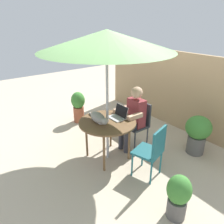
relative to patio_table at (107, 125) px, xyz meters
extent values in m
plane|color=#BCAD93|center=(0.00, 0.00, -0.68)|extent=(14.00, 14.00, 0.00)
cube|color=tan|center=(0.00, 2.05, 0.19)|extent=(4.67, 0.08, 1.73)
cylinder|color=brown|center=(0.00, 0.00, 0.05)|extent=(1.00, 1.00, 0.03)
cylinder|color=brown|center=(0.27, 0.27, -0.32)|extent=(0.04, 0.04, 0.71)
cylinder|color=brown|center=(-0.27, 0.27, -0.32)|extent=(0.04, 0.04, 0.71)
cylinder|color=brown|center=(-0.27, -0.27, -0.32)|extent=(0.04, 0.04, 0.71)
cylinder|color=brown|center=(0.27, -0.27, -0.32)|extent=(0.04, 0.04, 0.71)
cylinder|color=#B7B7BC|center=(0.00, 0.00, 0.36)|extent=(0.04, 0.04, 2.07)
cone|color=#4C723F|center=(0.00, 0.00, 1.40)|extent=(2.08, 2.08, 0.31)
sphere|color=#B7B7BC|center=(0.00, 0.00, 1.42)|extent=(0.06, 0.06, 0.06)
cube|color=#33383F|center=(0.00, 0.68, -0.24)|extent=(0.40, 0.40, 0.04)
cube|color=#33383F|center=(0.00, 0.86, 0.00)|extent=(0.40, 0.04, 0.44)
cylinder|color=#33383F|center=(0.17, 0.85, -0.47)|extent=(0.03, 0.03, 0.42)
cylinder|color=#33383F|center=(-0.17, 0.85, -0.47)|extent=(0.03, 0.03, 0.42)
cylinder|color=#33383F|center=(-0.17, 0.51, -0.47)|extent=(0.03, 0.03, 0.42)
cylinder|color=#33383F|center=(0.17, 0.51, -0.47)|extent=(0.03, 0.03, 0.42)
cube|color=#1E606B|center=(0.77, 0.22, -0.24)|extent=(0.49, 0.49, 0.04)
cube|color=#1E606B|center=(0.94, 0.27, 0.00)|extent=(0.14, 0.39, 0.44)
cylinder|color=#1E606B|center=(0.98, 0.10, -0.47)|extent=(0.03, 0.03, 0.42)
cylinder|color=#1E606B|center=(0.89, 0.43, -0.47)|extent=(0.03, 0.03, 0.42)
cylinder|color=#1E606B|center=(0.56, 0.34, -0.47)|extent=(0.03, 0.03, 0.42)
cylinder|color=#1E606B|center=(0.65, 0.01, -0.47)|extent=(0.03, 0.03, 0.42)
cube|color=maroon|center=(0.00, 0.68, 0.05)|extent=(0.34, 0.20, 0.54)
sphere|color=#DBAD89|center=(0.00, 0.67, 0.45)|extent=(0.22, 0.22, 0.22)
cube|color=#383842|center=(-0.08, 0.53, -0.17)|extent=(0.12, 0.30, 0.12)
cylinder|color=#383842|center=(-0.08, 0.38, -0.45)|extent=(0.10, 0.10, 0.46)
cube|color=#383842|center=(0.08, 0.53, -0.17)|extent=(0.12, 0.30, 0.12)
cylinder|color=#383842|center=(0.08, 0.38, -0.45)|extent=(0.10, 0.10, 0.46)
cube|color=#DBAD89|center=(-0.20, 0.46, 0.10)|extent=(0.08, 0.32, 0.08)
cube|color=#DBAD89|center=(0.20, 0.46, 0.10)|extent=(0.08, 0.32, 0.08)
cube|color=silver|center=(0.00, 0.20, 0.07)|extent=(0.30, 0.22, 0.02)
cube|color=black|center=(0.00, 0.31, 0.18)|extent=(0.30, 0.06, 0.20)
cube|color=silver|center=(0.00, 0.32, 0.18)|extent=(0.30, 0.06, 0.20)
ellipsoid|color=gray|center=(-0.08, -0.14, 0.15)|extent=(0.42, 0.23, 0.17)
sphere|color=gray|center=(0.15, -0.16, 0.17)|extent=(0.11, 0.11, 0.11)
ellipsoid|color=white|center=(0.03, -0.15, 0.11)|extent=(0.13, 0.13, 0.09)
cylinder|color=gray|center=(-0.35, -0.09, 0.09)|extent=(0.18, 0.05, 0.04)
cone|color=gray|center=(0.15, -0.19, 0.22)|extent=(0.04, 0.04, 0.03)
cone|color=gray|center=(0.15, -0.13, 0.22)|extent=(0.04, 0.04, 0.03)
cylinder|color=#9E5138|center=(-1.66, 0.34, -0.49)|extent=(0.26, 0.26, 0.39)
ellipsoid|color=#3D7F33|center=(-1.66, 0.34, -0.12)|extent=(0.33, 0.33, 0.41)
cylinder|color=#595654|center=(0.89, 1.43, -0.50)|extent=(0.32, 0.32, 0.35)
ellipsoid|color=#3D7F33|center=(0.89, 1.43, -0.14)|extent=(0.47, 0.47, 0.44)
cylinder|color=#595654|center=(1.59, -0.07, -0.54)|extent=(0.25, 0.25, 0.28)
ellipsoid|color=#3D7F33|center=(1.59, -0.07, -0.23)|extent=(0.31, 0.31, 0.40)
camera|label=1|loc=(2.73, -1.99, 1.72)|focal=34.83mm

